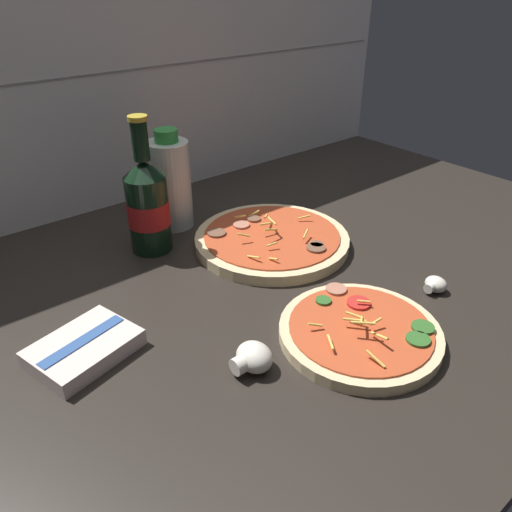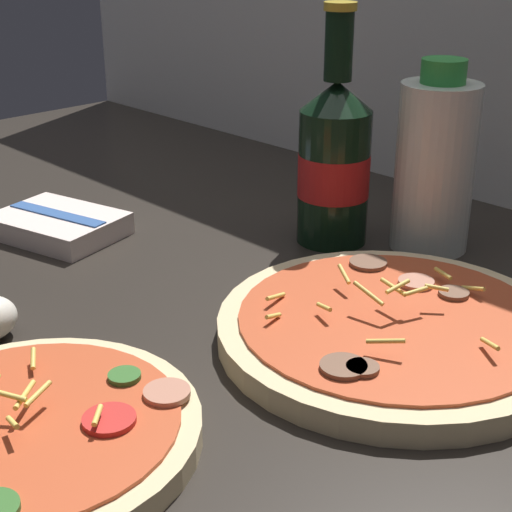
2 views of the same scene
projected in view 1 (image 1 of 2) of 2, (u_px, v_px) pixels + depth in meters
The scene contains 9 objects.
counter_slab at pixel (245, 298), 81.03cm from camera, with size 160.00×90.00×2.50cm.
tile_backsplash at pixel (99, 73), 96.93cm from camera, with size 160.00×1.13×60.00cm.
pizza_near at pixel (360, 332), 70.08cm from camera, with size 22.76×22.76×4.67cm.
pizza_far at pixel (272, 240), 93.41cm from camera, with size 28.79×28.79×5.33cm.
beer_bottle at pixel (148, 204), 88.41cm from camera, with size 7.52×7.52×24.60cm.
oil_bottle at pixel (170, 183), 96.91cm from camera, with size 8.06×8.06×19.54cm.
mushroom_left at pixel (253, 358), 64.23cm from camera, with size 5.51×5.25×3.67cm.
mushroom_right at pixel (435, 285), 80.01cm from camera, with size 3.79×3.61×2.53cm.
dish_towel at pixel (84, 348), 66.81cm from camera, with size 15.29×12.79×2.56cm.
Camera 1 is at (-40.85, -52.52, 48.04)cm, focal length 35.00 mm.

